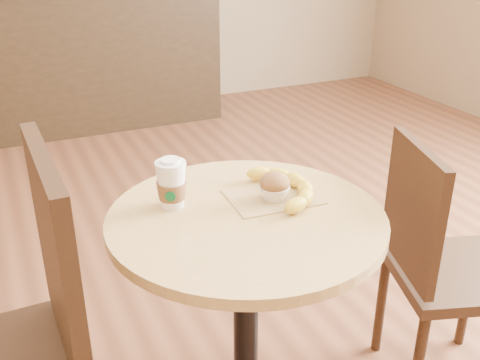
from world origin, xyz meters
The scene contains 8 objects.
cafe_table centered at (0.00, 0.04, 0.54)m, with size 0.72×0.72×0.75m.
chair_left centered at (-0.61, -0.03, 0.56)m, with size 0.46×0.46×1.02m.
chair_right centered at (0.63, -0.02, 0.47)m, with size 0.48×0.48×0.86m.
service_counter centered at (0.00, 3.18, 0.52)m, with size 2.30×0.65×1.04m.
kraft_bag centered at (0.11, 0.10, 0.75)m, with size 0.24×0.18×0.00m, color #AA8752.
coffee_cup centered at (-0.16, 0.16, 0.81)m, with size 0.08×0.08×0.13m.
muffin centered at (0.10, 0.08, 0.79)m, with size 0.08×0.08×0.07m.
banana centered at (0.15, 0.10, 0.77)m, with size 0.15×0.29×0.04m, color yellow, non-canonical shape.
Camera 1 is at (-0.54, -1.11, 1.43)m, focal length 42.00 mm.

